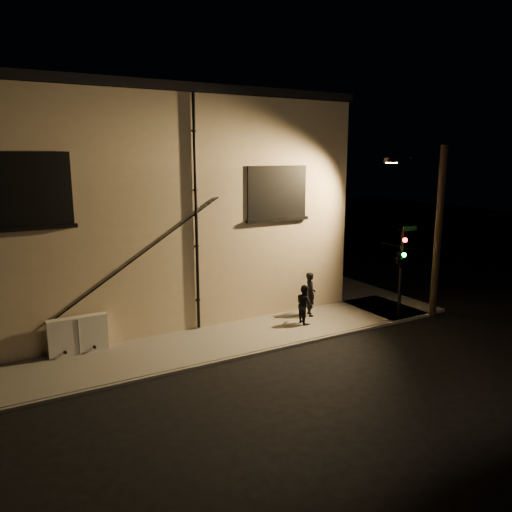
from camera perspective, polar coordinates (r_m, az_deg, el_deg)
ground at (r=17.12m, az=3.08°, el=-10.49°), size 90.00×90.00×0.00m
sidewalk at (r=21.24m, az=-0.58°, el=-5.87°), size 21.00×16.00×0.12m
building at (r=23.09m, az=-15.58°, el=6.13°), size 16.20×12.23×8.80m
utility_cabinet at (r=17.18m, az=-19.68°, el=-8.51°), size 1.85×0.31×1.21m
pedestrian_a at (r=19.89m, az=6.22°, el=-4.34°), size 0.62×0.75×1.76m
pedestrian_b at (r=19.01m, az=5.57°, el=-5.49°), size 0.66×0.80×1.49m
traffic_signal at (r=19.89m, az=16.16°, el=-0.18°), size 1.17×2.08×3.58m
streetlamp_pole at (r=20.72m, az=19.79°, el=3.12°), size 2.02×1.38×6.77m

